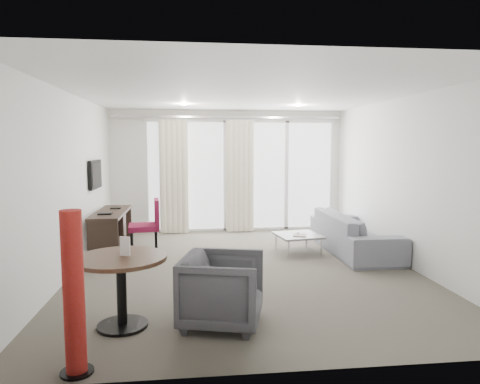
{
  "coord_description": "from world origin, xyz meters",
  "views": [
    {
      "loc": [
        -0.78,
        -6.26,
        1.84
      ],
      "look_at": [
        0.0,
        0.6,
        1.1
      ],
      "focal_mm": 32.0,
      "sensor_mm": 36.0,
      "label": 1
    }
  ],
  "objects": [
    {
      "name": "floor",
      "position": [
        0.0,
        0.0,
        0.0
      ],
      "size": [
        5.0,
        6.0,
        0.0
      ],
      "primitive_type": "cube",
      "color": "#565045",
      "rests_on": "ground"
    },
    {
      "name": "ceiling",
      "position": [
        0.0,
        0.0,
        2.6
      ],
      "size": [
        5.0,
        6.0,
        0.0
      ],
      "primitive_type": "cube",
      "color": "white",
      "rests_on": "ground"
    },
    {
      "name": "wall_left",
      "position": [
        -2.5,
        0.0,
        1.3
      ],
      "size": [
        0.0,
        6.0,
        2.6
      ],
      "primitive_type": "cube",
      "color": "silver",
      "rests_on": "ground"
    },
    {
      "name": "wall_right",
      "position": [
        2.5,
        0.0,
        1.3
      ],
      "size": [
        0.0,
        6.0,
        2.6
      ],
      "primitive_type": "cube",
      "color": "silver",
      "rests_on": "ground"
    },
    {
      "name": "wall_front",
      "position": [
        0.0,
        -3.0,
        1.3
      ],
      "size": [
        5.0,
        0.0,
        2.6
      ],
      "primitive_type": "cube",
      "color": "silver",
      "rests_on": "ground"
    },
    {
      "name": "window_panel",
      "position": [
        0.3,
        2.98,
        1.2
      ],
      "size": [
        4.0,
        0.02,
        2.38
      ],
      "primitive_type": null,
      "color": "white",
      "rests_on": "ground"
    },
    {
      "name": "window_frame",
      "position": [
        0.3,
        2.97,
        1.2
      ],
      "size": [
        4.1,
        0.06,
        2.44
      ],
      "primitive_type": null,
      "color": "white",
      "rests_on": "ground"
    },
    {
      "name": "curtain_left",
      "position": [
        -1.15,
        2.82,
        1.2
      ],
      "size": [
        0.6,
        0.2,
        2.38
      ],
      "primitive_type": null,
      "color": "beige",
      "rests_on": "ground"
    },
    {
      "name": "curtain_right",
      "position": [
        0.25,
        2.82,
        1.2
      ],
      "size": [
        0.6,
        0.2,
        2.38
      ],
      "primitive_type": null,
      "color": "beige",
      "rests_on": "ground"
    },
    {
      "name": "curtain_track",
      "position": [
        0.0,
        2.82,
        2.45
      ],
      "size": [
        4.8,
        0.04,
        0.04
      ],
      "primitive_type": null,
      "color": "#B2B2B7",
      "rests_on": "ceiling"
    },
    {
      "name": "downlight_a",
      "position": [
        -0.9,
        1.6,
        2.59
      ],
      "size": [
        0.12,
        0.12,
        0.02
      ],
      "primitive_type": "cylinder",
      "color": "#FFE0B2",
      "rests_on": "ceiling"
    },
    {
      "name": "downlight_b",
      "position": [
        1.2,
        1.6,
        2.59
      ],
      "size": [
        0.12,
        0.12,
        0.02
      ],
      "primitive_type": "cylinder",
      "color": "#FFE0B2",
      "rests_on": "ceiling"
    },
    {
      "name": "desk",
      "position": [
        -2.16,
        1.16,
        0.37
      ],
      "size": [
        0.49,
        1.56,
        0.73
      ],
      "primitive_type": null,
      "color": "black",
      "rests_on": "floor"
    },
    {
      "name": "tv",
      "position": [
        -2.46,
        1.45,
        1.35
      ],
      "size": [
        0.05,
        0.8,
        0.5
      ],
      "primitive_type": null,
      "color": "black",
      "rests_on": "wall_left"
    },
    {
      "name": "desk_chair",
      "position": [
        -1.59,
        0.93,
        0.48
      ],
      "size": [
        0.58,
        0.55,
        0.96
      ],
      "primitive_type": null,
      "rotation": [
        0.0,
        0.0,
        0.11
      ],
      "color": "maroon",
      "rests_on": "floor"
    },
    {
      "name": "round_table",
      "position": [
        -1.5,
        -1.94,
        0.37
      ],
      "size": [
        0.98,
        0.98,
        0.74
      ],
      "primitive_type": null,
      "rotation": [
        0.0,
        0.0,
        -0.07
      ],
      "color": "#3F281A",
      "rests_on": "floor"
    },
    {
      "name": "menu_card",
      "position": [
        -1.46,
        -1.92,
        0.72
      ],
      "size": [
        0.11,
        0.05,
        0.2
      ],
      "primitive_type": null,
      "rotation": [
        0.0,
        0.0,
        -0.36
      ],
      "color": "white",
      "rests_on": "round_table"
    },
    {
      "name": "red_lamp",
      "position": [
        -1.73,
        -2.82,
        0.67
      ],
      "size": [
        0.32,
        0.32,
        1.34
      ],
      "primitive_type": "cylinder",
      "rotation": [
        0.0,
        0.0,
        -0.21
      ],
      "color": "maroon",
      "rests_on": "floor"
    },
    {
      "name": "tub_armchair",
      "position": [
        -0.48,
        -2.0,
        0.37
      ],
      "size": [
        0.98,
        0.97,
        0.74
      ],
      "primitive_type": "imported",
      "rotation": [
        0.0,
        0.0,
        1.32
      ],
      "color": "#3F3F43",
      "rests_on": "floor"
    },
    {
      "name": "coffee_table",
      "position": [
        1.04,
        0.86,
        0.16
      ],
      "size": [
        0.82,
        0.82,
        0.32
      ],
      "primitive_type": null,
      "rotation": [
        0.0,
        0.0,
        0.16
      ],
      "color": "gray",
      "rests_on": "floor"
    },
    {
      "name": "remote",
      "position": [
        1.05,
        0.87,
        0.36
      ],
      "size": [
        0.09,
        0.17,
        0.02
      ],
      "primitive_type": null,
      "rotation": [
        0.0,
        0.0,
        -0.27
      ],
      "color": "black",
      "rests_on": "coffee_table"
    },
    {
      "name": "magazine",
      "position": [
        1.05,
        0.77,
        0.36
      ],
      "size": [
        0.3,
        0.34,
        0.02
      ],
      "primitive_type": null,
      "rotation": [
        0.0,
        0.0,
        -0.29
      ],
      "color": "gray",
      "rests_on": "coffee_table"
    },
    {
      "name": "sofa",
      "position": [
        2.03,
        0.82,
        0.34
      ],
      "size": [
        0.91,
        2.32,
        0.68
      ],
      "primitive_type": "imported",
      "rotation": [
        0.0,
        0.0,
        1.57
      ],
      "color": "slate",
      "rests_on": "floor"
    },
    {
      "name": "terrace_slab",
      "position": [
        0.3,
        4.5,
        -0.06
      ],
      "size": [
        5.6,
        3.0,
        0.12
      ],
      "primitive_type": "cube",
      "color": "#4D4D50",
      "rests_on": "ground"
    },
    {
      "name": "rattan_chair_a",
      "position": [
        0.54,
        4.62,
        0.37
      ],
      "size": [
        0.67,
        0.67,
        0.74
      ],
      "primitive_type": null,
      "rotation": [
        0.0,
        0.0,
        -0.43
      ],
      "color": "#50391B",
      "rests_on": "terrace_slab"
    },
    {
      "name": "rattan_chair_b",
      "position": [
        1.94,
        4.47,
        0.37
      ],
      "size": [
        0.53,
        0.53,
        0.75
      ],
      "primitive_type": null,
      "rotation": [
        0.0,
        0.0,
        0.03
      ],
      "color": "#50391B",
      "rests_on": "terrace_slab"
    },
    {
      "name": "rattan_table",
      "position": [
        1.77,
        4.19,
        0.28
      ],
      "size": [
        0.57,
        0.57,
        0.55
      ],
      "primitive_type": null,
      "rotation": [
        0.0,
        0.0,
        -0.03
      ],
      "color": "#50391B",
      "rests_on": "terrace_slab"
    },
    {
      "name": "balustrade",
      "position": [
        0.3,
        5.95,
        0.5
      ],
      "size": [
        5.5,
        0.06,
        1.05
      ],
      "primitive_type": null,
      "color": "#B2B2B7",
      "rests_on": "terrace_slab"
    }
  ]
}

